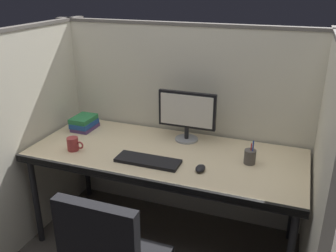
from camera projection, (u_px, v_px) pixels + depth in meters
The scene contains 10 objects.
cubicle_partition_rear at pixel (185, 124), 2.90m from camera, with size 2.21×0.06×1.57m.
cubicle_partition_left at pixel (38, 132), 2.75m from camera, with size 0.06×1.41×1.57m.
cubicle_partition_right at pixel (320, 178), 2.11m from camera, with size 0.06×1.41×1.57m.
desk at pixel (165, 160), 2.54m from camera, with size 1.90×0.80×0.74m.
monitor_center at pixel (187, 113), 2.65m from camera, with size 0.43×0.17×0.37m.
keyboard_main at pixel (148, 161), 2.40m from camera, with size 0.43×0.15×0.02m, color black.
computer_mouse at pixel (200, 168), 2.29m from camera, with size 0.06×0.10×0.04m.
book_stack at pixel (84, 123), 2.92m from camera, with size 0.16×0.22×0.10m.
pen_cup at pixel (250, 157), 2.37m from camera, with size 0.08×0.08×0.17m.
coffee_mug at pixel (73, 144), 2.55m from camera, with size 0.13×0.08×0.09m.
Camera 1 is at (0.81, -1.84, 1.86)m, focal length 38.93 mm.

